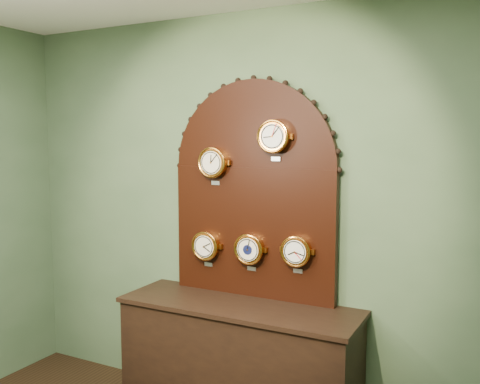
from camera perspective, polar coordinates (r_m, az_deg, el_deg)
The scene contains 8 objects.
wall_back at distance 3.66m, azimuth 1.79°, elevation -2.44°, with size 4.00×4.00×0.00m, color #465F41.
shop_counter at distance 3.71m, azimuth -0.15°, elevation -18.46°, with size 1.60×0.50×0.80m, color black.
display_board at distance 3.59m, azimuth 1.46°, elevation 1.03°, with size 1.26×0.06×1.53m.
roman_clock at distance 3.65m, azimuth -2.95°, elevation 3.24°, with size 0.22×0.08×0.27m.
arabic_clock at distance 3.44m, azimuth 3.74°, elevation 6.08°, with size 0.22×0.08×0.27m.
hygrometer at distance 3.76m, azimuth -3.73°, elevation -5.89°, with size 0.21×0.08×0.26m.
barometer at distance 3.60m, azimuth 1.06°, elevation -6.25°, with size 0.22×0.08×0.27m.
tide_clock at distance 3.46m, azimuth 6.19°, elevation -6.44°, with size 0.21×0.08×0.26m.
Camera 1 is at (1.55, -0.77, 1.94)m, focal length 39.00 mm.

